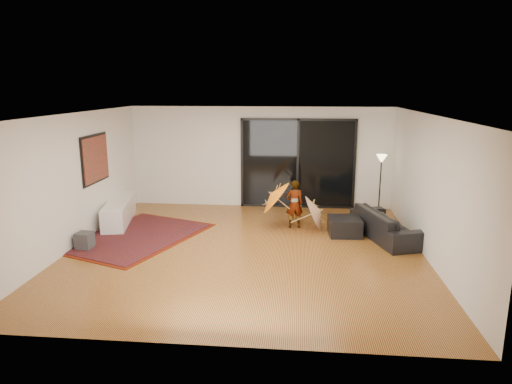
# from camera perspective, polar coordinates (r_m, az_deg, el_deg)

# --- Properties ---
(floor) EXTENTS (7.00, 7.00, 0.00)m
(floor) POSITION_cam_1_polar(r_m,az_deg,el_deg) (9.26, -1.30, -7.25)
(floor) COLOR #AF7730
(floor) RESTS_ON ground
(ceiling) EXTENTS (7.00, 7.00, 0.00)m
(ceiling) POSITION_cam_1_polar(r_m,az_deg,el_deg) (8.70, -1.39, 9.67)
(ceiling) COLOR white
(ceiling) RESTS_ON wall_back
(wall_back) EXTENTS (7.00, 0.00, 7.00)m
(wall_back) POSITION_cam_1_polar(r_m,az_deg,el_deg) (12.31, 0.57, 4.35)
(wall_back) COLOR silver
(wall_back) RESTS_ON floor
(wall_front) EXTENTS (7.00, 0.00, 7.00)m
(wall_front) POSITION_cam_1_polar(r_m,az_deg,el_deg) (5.55, -5.62, -6.64)
(wall_front) COLOR silver
(wall_front) RESTS_ON floor
(wall_left) EXTENTS (0.00, 7.00, 7.00)m
(wall_left) POSITION_cam_1_polar(r_m,az_deg,el_deg) (9.92, -21.87, 1.28)
(wall_left) COLOR silver
(wall_left) RESTS_ON floor
(wall_right) EXTENTS (0.00, 7.00, 7.00)m
(wall_right) POSITION_cam_1_polar(r_m,az_deg,el_deg) (9.16, 20.95, 0.45)
(wall_right) COLOR silver
(wall_right) RESTS_ON floor
(sliding_door) EXTENTS (3.06, 0.07, 2.40)m
(sliding_door) POSITION_cam_1_polar(r_m,az_deg,el_deg) (12.26, 5.23, 3.55)
(sliding_door) COLOR black
(sliding_door) RESTS_ON wall_back
(painting) EXTENTS (0.04, 1.28, 1.08)m
(painting) POSITION_cam_1_polar(r_m,az_deg,el_deg) (10.73, -19.43, 3.94)
(painting) COLOR black
(painting) RESTS_ON wall_left
(media_console) EXTENTS (0.90, 2.05, 0.55)m
(media_console) POSITION_cam_1_polar(r_m,az_deg,el_deg) (11.45, -16.73, -2.37)
(media_console) COLOR white
(media_console) RESTS_ON floor
(speaker) EXTENTS (0.32, 0.32, 0.34)m
(speaker) POSITION_cam_1_polar(r_m,az_deg,el_deg) (9.89, -20.62, -5.72)
(speaker) COLOR #424244
(speaker) RESTS_ON floor
(persian_rug) EXTENTS (3.17, 3.68, 0.02)m
(persian_rug) POSITION_cam_1_polar(r_m,az_deg,el_deg) (10.37, -14.82, -5.39)
(persian_rug) COLOR #5E1708
(persian_rug) RESTS_ON floor
(sofa) EXTENTS (1.40, 2.23, 0.61)m
(sofa) POSITION_cam_1_polar(r_m,az_deg,el_deg) (10.28, 16.01, -3.91)
(sofa) COLOR black
(sofa) RESTS_ON floor
(ottoman) EXTENTS (0.73, 0.73, 0.39)m
(ottoman) POSITION_cam_1_polar(r_m,az_deg,el_deg) (10.29, 11.01, -4.23)
(ottoman) COLOR black
(ottoman) RESTS_ON floor
(floor_lamp) EXTENTS (0.27, 0.27, 1.55)m
(floor_lamp) POSITION_cam_1_polar(r_m,az_deg,el_deg) (11.93, 15.37, 2.97)
(floor_lamp) COLOR black
(floor_lamp) RESTS_ON floor
(child) EXTENTS (0.45, 0.34, 1.13)m
(child) POSITION_cam_1_polar(r_m,az_deg,el_deg) (10.56, 4.82, -1.52)
(child) COLOR #999999
(child) RESTS_ON floor
(parasol_orange) EXTENTS (0.70, 0.90, 0.91)m
(parasol_orange) POSITION_cam_1_polar(r_m,az_deg,el_deg) (10.49, 1.83, -0.62)
(parasol_orange) COLOR orange
(parasol_orange) RESTS_ON child
(parasol_white) EXTENTS (0.53, 0.86, 0.93)m
(parasol_white) POSITION_cam_1_polar(r_m,az_deg,el_deg) (10.45, 8.09, -2.11)
(parasol_white) COLOR white
(parasol_white) RESTS_ON floor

